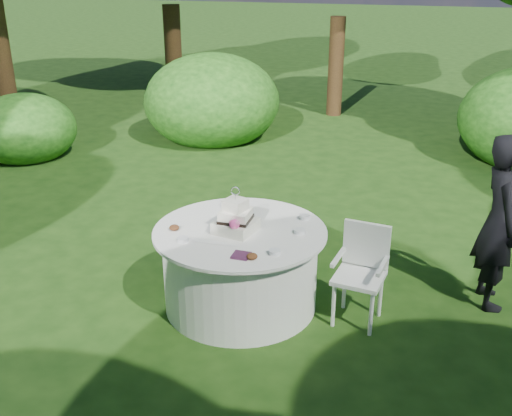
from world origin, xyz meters
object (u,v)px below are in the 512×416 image
Objects in this scene: guest at (500,222)px; cake at (236,220)px; table at (240,268)px; napkins at (241,255)px; chair at (362,266)px.

cake is at bearing 97.29° from guest.
guest is 1.05× the size of table.
cake reaches higher than napkins.
cake reaches higher than chair.
table is (-0.17, 0.49, -0.39)m from napkins.
napkins reaches higher than table.
napkins is 0.09× the size of table.
napkins is 0.09× the size of guest.
guest is 1.84× the size of chair.
napkins is 0.50m from cake.
chair is at bearing 6.14° from table.
chair is (0.91, 0.60, -0.26)m from napkins.
guest reaches higher than napkins.
table is 1.76× the size of chair.
chair is at bearing 8.19° from cake.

